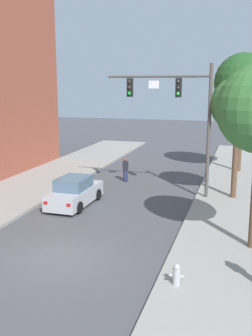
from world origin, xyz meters
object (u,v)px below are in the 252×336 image
(fire_hydrant, at_px, (177,274))
(street_tree_second, at_px, (238,105))
(traffic_signal_mast, at_px, (180,106))
(street_tree_third, at_px, (244,83))
(car_lead_silver, at_px, (75,192))
(pedestrian_crossing_road, at_px, (125,168))

(fire_hydrant, xyz_separation_m, street_tree_second, (1.42, 11.10, 4.88))
(traffic_signal_mast, xyz_separation_m, fire_hydrant, (1.74, -10.72, -4.81))
(street_tree_second, distance_m, street_tree_third, 7.51)
(street_tree_third, bearing_deg, car_lead_silver, -127.47)
(fire_hydrant, bearing_deg, street_tree_third, 85.20)
(car_lead_silver, distance_m, pedestrian_crossing_road, 6.09)
(traffic_signal_mast, relative_size, street_tree_second, 1.10)
(car_lead_silver, height_order, fire_hydrant, car_lead_silver)
(pedestrian_crossing_road, distance_m, fire_hydrant, 14.68)
(pedestrian_crossing_road, height_order, street_tree_second, street_tree_second)
(fire_hydrant, relative_size, street_tree_third, 0.08)
(fire_hydrant, xyz_separation_m, street_tree_third, (1.55, 18.51, 6.10))
(car_lead_silver, height_order, street_tree_second, street_tree_second)
(car_lead_silver, height_order, pedestrian_crossing_road, pedestrian_crossing_road)
(traffic_signal_mast, height_order, car_lead_silver, traffic_signal_mast)
(street_tree_second, xyz_separation_m, street_tree_third, (0.14, 7.41, 1.22))
(car_lead_silver, height_order, street_tree_third, street_tree_third)
(traffic_signal_mast, bearing_deg, street_tree_second, 6.94)
(car_lead_silver, distance_m, fire_hydrant, 10.18)
(traffic_signal_mast, height_order, fire_hydrant, traffic_signal_mast)
(street_tree_second, height_order, street_tree_third, street_tree_third)
(traffic_signal_mast, bearing_deg, fire_hydrant, -80.78)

